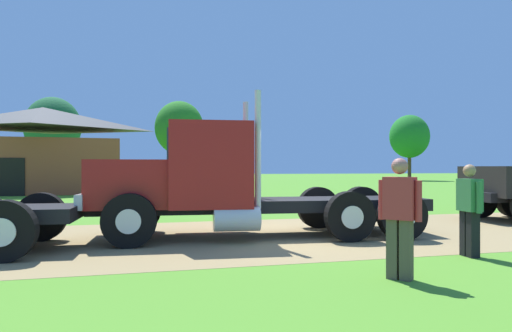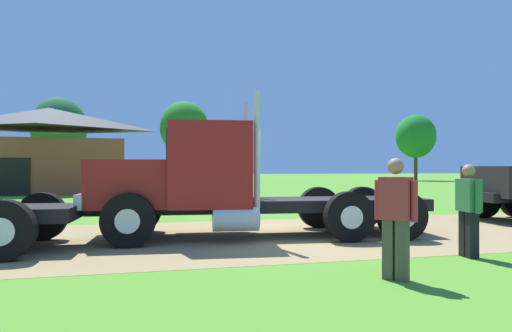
# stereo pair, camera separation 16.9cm
# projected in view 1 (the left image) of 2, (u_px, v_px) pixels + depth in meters

# --- Properties ---
(ground_plane) EXTENTS (200.00, 200.00, 0.00)m
(ground_plane) POSITION_uv_depth(u_px,v_px,m) (307.00, 234.00, 11.40)
(ground_plane) COLOR #508E28
(dirt_track) EXTENTS (120.00, 6.53, 0.01)m
(dirt_track) POSITION_uv_depth(u_px,v_px,m) (307.00, 234.00, 11.40)
(dirt_track) COLOR #998152
(dirt_track) RESTS_ON ground_plane
(truck_foreground_white) EXTENTS (8.25, 3.30, 3.36)m
(truck_foreground_white) POSITION_uv_depth(u_px,v_px,m) (213.00, 183.00, 10.90)
(truck_foreground_white) COLOR black
(truck_foreground_white) RESTS_ON ground_plane
(visitor_walking_mid) EXTENTS (0.48, 0.51, 1.79)m
(visitor_walking_mid) POSITION_uv_depth(u_px,v_px,m) (400.00, 213.00, 6.80)
(visitor_walking_mid) COLOR #B22D33
(visitor_walking_mid) RESTS_ON ground_plane
(visitor_by_barrel) EXTENTS (0.29, 0.64, 1.71)m
(visitor_by_barrel) POSITION_uv_depth(u_px,v_px,m) (470.00, 206.00, 8.53)
(visitor_by_barrel) COLOR #33723F
(visitor_by_barrel) RESTS_ON ground_plane
(visitor_far_side) EXTENTS (0.43, 0.53, 1.84)m
(visitor_far_side) POSITION_uv_depth(u_px,v_px,m) (143.00, 187.00, 15.34)
(visitor_far_side) COLOR #2D2D33
(visitor_far_side) RESTS_ON ground_plane
(shed_building) EXTENTS (10.18, 6.85, 5.54)m
(shed_building) POSITION_uv_depth(u_px,v_px,m) (43.00, 151.00, 29.75)
(shed_building) COLOR brown
(shed_building) RESTS_ON ground_plane
(tree_mid) EXTENTS (5.42, 5.42, 8.68)m
(tree_mid) POSITION_uv_depth(u_px,v_px,m) (53.00, 127.00, 46.03)
(tree_mid) COLOR #513823
(tree_mid) RESTS_ON ground_plane
(tree_right) EXTENTS (4.30, 4.30, 7.53)m
(tree_right) POSITION_uv_depth(u_px,v_px,m) (179.00, 128.00, 40.89)
(tree_right) COLOR #513823
(tree_right) RESTS_ON ground_plane
(tree_far_right) EXTENTS (4.92, 4.92, 8.26)m
(tree_far_right) POSITION_uv_depth(u_px,v_px,m) (409.00, 137.00, 58.05)
(tree_far_right) COLOR #513823
(tree_far_right) RESTS_ON ground_plane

